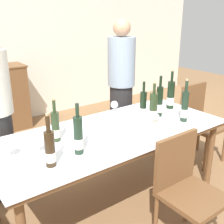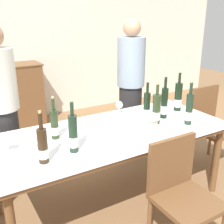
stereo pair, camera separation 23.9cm
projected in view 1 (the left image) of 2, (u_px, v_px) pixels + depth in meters
name	position (u px, v px, depth m)	size (l,w,h in m)	color
ground_plane	(112.00, 201.00, 2.69)	(12.00, 12.00, 0.00)	olive
back_wall	(6.00, 34.00, 4.27)	(8.00, 0.10, 2.80)	silver
dining_table	(112.00, 138.00, 2.47)	(2.12, 0.93, 0.73)	brown
ice_bucket	(146.00, 125.00, 2.35)	(0.21, 0.21, 0.18)	white
wine_bottle_0	(153.00, 108.00, 2.62)	(0.08, 0.08, 0.39)	#28381E
wine_bottle_1	(159.00, 102.00, 2.77)	(0.06, 0.06, 0.41)	black
wine_bottle_2	(143.00, 106.00, 2.70)	(0.06, 0.06, 0.37)	black
wine_bottle_3	(185.00, 107.00, 2.64)	(0.07, 0.07, 0.41)	#1E3323
wine_bottle_4	(171.00, 96.00, 3.00)	(0.08, 0.08, 0.42)	black
wine_bottle_5	(50.00, 149.00, 1.86)	(0.07, 0.07, 0.38)	#332314
wine_bottle_6	(56.00, 127.00, 2.23)	(0.07, 0.07, 0.36)	#28381E
wine_bottle_7	(78.00, 136.00, 2.03)	(0.07, 0.07, 0.39)	#1E3323
wine_glass_0	(38.00, 140.00, 2.04)	(0.07, 0.07, 0.15)	white
wine_glass_1	(9.00, 145.00, 1.99)	(0.09, 0.09, 0.14)	white
wine_glass_2	(114.00, 105.00, 2.86)	(0.08, 0.08, 0.13)	white
chair_right_end	(198.00, 118.00, 3.35)	(0.42, 0.42, 0.91)	brown
chair_near_front	(185.00, 184.00, 2.09)	(0.42, 0.42, 0.86)	brown
person_guest_left	(121.00, 88.00, 3.45)	(0.33, 0.33, 1.65)	#262628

